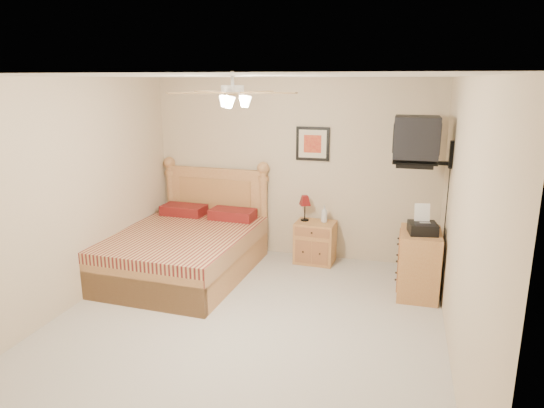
{
  "coord_description": "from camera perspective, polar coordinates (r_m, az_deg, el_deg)",
  "views": [
    {
      "loc": [
        1.47,
        -4.29,
        2.47
      ],
      "look_at": [
        0.06,
        0.9,
        1.09
      ],
      "focal_mm": 32.0,
      "sensor_mm": 36.0,
      "label": 1
    }
  ],
  "objects": [
    {
      "name": "floor",
      "position": [
        5.16,
        -3.33,
        -14.18
      ],
      "size": [
        4.5,
        4.5,
        0.0
      ],
      "primitive_type": "plane",
      "color": "#ACA59B",
      "rests_on": "ground"
    },
    {
      "name": "magazine_upper",
      "position": [
        6.01,
        16.86,
        -2.24
      ],
      "size": [
        0.3,
        0.33,
        0.02
      ],
      "primitive_type": "imported",
      "rotation": [
        0.0,
        0.0,
        0.57
      ],
      "color": "#9D9578",
      "rests_on": "magazine_lower"
    },
    {
      "name": "wall_left",
      "position": [
        5.65,
        -23.15,
        0.78
      ],
      "size": [
        0.04,
        4.5,
        2.5
      ],
      "primitive_type": "cube",
      "color": "#C0AC8D",
      "rests_on": "ground"
    },
    {
      "name": "wall_front",
      "position": [
        2.79,
        -18.9,
        -12.3
      ],
      "size": [
        4.0,
        0.04,
        2.5
      ],
      "primitive_type": "cube",
      "color": "#C0AC8D",
      "rests_on": "ground"
    },
    {
      "name": "lotion_bottle",
      "position": [
        6.65,
        6.17,
        -1.17
      ],
      "size": [
        0.1,
        0.1,
        0.23
      ],
      "primitive_type": "imported",
      "rotation": [
        0.0,
        0.0,
        -0.13
      ],
      "color": "silver",
      "rests_on": "nightstand"
    },
    {
      "name": "bed",
      "position": [
        6.29,
        -10.56,
        -2.35
      ],
      "size": [
        1.7,
        2.17,
        1.36
      ],
      "primitive_type": null,
      "rotation": [
        0.0,
        0.0,
        -0.05
      ],
      "color": "#AA6F43",
      "rests_on": "ground"
    },
    {
      "name": "wall_tv",
      "position": [
        5.67,
        18.12,
        7.05
      ],
      "size": [
        0.56,
        0.46,
        0.58
      ],
      "primitive_type": null,
      "color": "black",
      "rests_on": "wall_right"
    },
    {
      "name": "nightstand",
      "position": [
        6.75,
        5.09,
        -4.49
      ],
      "size": [
        0.55,
        0.43,
        0.58
      ],
      "primitive_type": "cube",
      "rotation": [
        0.0,
        0.0,
        -0.06
      ],
      "color": "#AD6A36",
      "rests_on": "ground"
    },
    {
      "name": "ceiling_fan",
      "position": [
        4.34,
        -4.65,
        12.94
      ],
      "size": [
        1.14,
        1.14,
        0.28
      ],
      "primitive_type": null,
      "color": "white",
      "rests_on": "ceiling"
    },
    {
      "name": "ceiling",
      "position": [
        4.53,
        -3.81,
        14.79
      ],
      "size": [
        4.0,
        4.5,
        0.04
      ],
      "primitive_type": "cube",
      "color": "white",
      "rests_on": "ground"
    },
    {
      "name": "table_lamp",
      "position": [
        6.68,
        3.89,
        -0.49
      ],
      "size": [
        0.24,
        0.24,
        0.35
      ],
      "primitive_type": null,
      "rotation": [
        0.0,
        0.0,
        -0.34
      ],
      "color": "#630F0F",
      "rests_on": "nightstand"
    },
    {
      "name": "wall_right",
      "position": [
        4.49,
        21.44,
        -2.36
      ],
      "size": [
        0.04,
        4.5,
        2.5
      ],
      "primitive_type": "cube",
      "color": "#C0AC8D",
      "rests_on": "ground"
    },
    {
      "name": "magazine_lower",
      "position": [
        6.01,
        16.56,
        -2.44
      ],
      "size": [
        0.21,
        0.27,
        0.02
      ],
      "primitive_type": "imported",
      "rotation": [
        0.0,
        0.0,
        -0.09
      ],
      "color": "#ADA38E",
      "rests_on": "dresser"
    },
    {
      "name": "framed_picture",
      "position": [
        6.68,
        4.82,
        7.08
      ],
      "size": [
        0.46,
        0.04,
        0.46
      ],
      "primitive_type": "cube",
      "color": "black",
      "rests_on": "wall_back"
    },
    {
      "name": "fax_machine",
      "position": [
        5.72,
        17.38,
        -1.78
      ],
      "size": [
        0.35,
        0.37,
        0.32
      ],
      "primitive_type": null,
      "rotation": [
        0.0,
        0.0,
        0.16
      ],
      "color": "black",
      "rests_on": "dresser"
    },
    {
      "name": "dresser",
      "position": [
        5.95,
        16.88,
        -6.7
      ],
      "size": [
        0.46,
        0.66,
        0.77
      ],
      "primitive_type": "cube",
      "rotation": [
        0.0,
        0.0,
        0.0
      ],
      "color": "#9E5A2F",
      "rests_on": "ground"
    },
    {
      "name": "wall_back",
      "position": [
        6.81,
        2.55,
        4.1
      ],
      "size": [
        4.0,
        0.04,
        2.5
      ],
      "primitive_type": "cube",
      "color": "#C0AC8D",
      "rests_on": "ground"
    }
  ]
}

